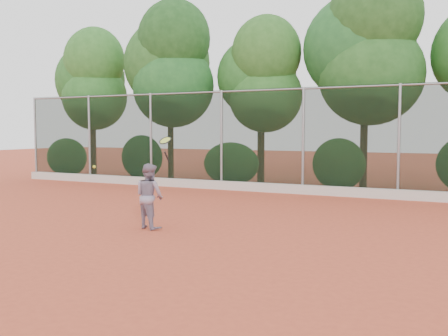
% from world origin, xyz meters
% --- Properties ---
extents(ground, '(80.00, 80.00, 0.00)m').
position_xyz_m(ground, '(0.00, 0.00, 0.00)').
color(ground, '#C54A2E').
rests_on(ground, ground).
extents(concrete_curb, '(24.00, 0.20, 0.30)m').
position_xyz_m(concrete_curb, '(0.00, 6.82, 0.15)').
color(concrete_curb, beige).
rests_on(concrete_curb, ground).
extents(tennis_player, '(0.80, 0.71, 1.39)m').
position_xyz_m(tennis_player, '(-1.20, -0.16, 0.69)').
color(tennis_player, gray).
rests_on(tennis_player, ground).
extents(chainlink_fence, '(24.09, 0.09, 3.50)m').
position_xyz_m(chainlink_fence, '(-0.00, 7.00, 1.86)').
color(chainlink_fence, black).
rests_on(chainlink_fence, ground).
extents(foliage_backdrop, '(23.70, 3.63, 7.55)m').
position_xyz_m(foliage_backdrop, '(-0.55, 8.98, 4.40)').
color(foliage_backdrop, '#452D1A').
rests_on(foliage_backdrop, ground).
extents(tennis_racket, '(0.29, 0.28, 0.55)m').
position_xyz_m(tennis_racket, '(-0.78, -0.18, 1.84)').
color(tennis_racket, black).
rests_on(tennis_racket, ground).
extents(tennis_ball_in_flight, '(0.07, 0.07, 0.07)m').
position_xyz_m(tennis_ball_in_flight, '(-2.32, -0.58, 1.31)').
color(tennis_ball_in_flight, gold).
rests_on(tennis_ball_in_flight, ground).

